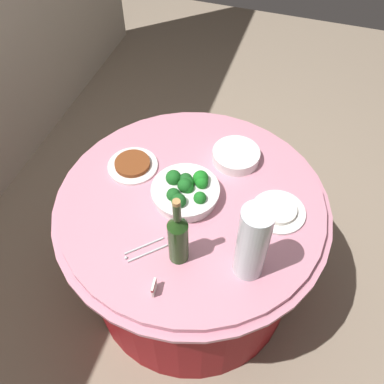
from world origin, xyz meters
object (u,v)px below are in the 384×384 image
(wine_bottle, at_px, (178,237))
(plate_stack, at_px, (236,156))
(food_plate_rice, at_px, (278,211))
(label_placard_front, at_px, (155,287))
(decorative_fruit_vase, at_px, (252,247))
(broccoli_bowl, at_px, (186,191))
(food_plate_stir_fry, at_px, (133,165))
(serving_tongs, at_px, (144,250))

(wine_bottle, bearing_deg, plate_stack, -8.36)
(food_plate_rice, xyz_separation_m, label_placard_front, (-0.47, 0.35, 0.02))
(wine_bottle, xyz_separation_m, decorative_fruit_vase, (0.03, -0.25, 0.02))
(broccoli_bowl, relative_size, label_placard_front, 5.09)
(decorative_fruit_vase, distance_m, food_plate_rice, 0.32)
(decorative_fruit_vase, bearing_deg, label_placard_front, 123.54)
(food_plate_stir_fry, bearing_deg, broccoli_bowl, -108.19)
(wine_bottle, relative_size, decorative_fruit_vase, 0.99)
(wine_bottle, relative_size, food_plate_rice, 1.53)
(decorative_fruit_vase, distance_m, serving_tongs, 0.42)
(decorative_fruit_vase, relative_size, serving_tongs, 2.34)
(label_placard_front, bearing_deg, food_plate_stir_fry, 30.39)
(decorative_fruit_vase, height_order, food_plate_rice, decorative_fruit_vase)
(plate_stack, relative_size, serving_tongs, 1.45)
(food_plate_stir_fry, bearing_deg, food_plate_rice, -94.53)
(plate_stack, height_order, label_placard_front, label_placard_front)
(wine_bottle, height_order, serving_tongs, wine_bottle)
(label_placard_front, bearing_deg, broccoli_bowl, 3.99)
(plate_stack, xyz_separation_m, wine_bottle, (-0.55, 0.08, 0.10))
(broccoli_bowl, xyz_separation_m, serving_tongs, (-0.29, 0.07, -0.04))
(food_plate_stir_fry, bearing_deg, wine_bottle, -136.95)
(broccoli_bowl, bearing_deg, plate_stack, -27.65)
(food_plate_stir_fry, xyz_separation_m, food_plate_rice, (-0.05, -0.65, -0.00))
(food_plate_rice, bearing_deg, plate_stack, 45.20)
(plate_stack, relative_size, label_placard_front, 3.82)
(broccoli_bowl, xyz_separation_m, food_plate_rice, (0.04, -0.38, -0.03))
(serving_tongs, bearing_deg, broccoli_bowl, -13.45)
(broccoli_bowl, relative_size, food_plate_rice, 1.27)
(plate_stack, xyz_separation_m, food_plate_stir_fry, (-0.18, 0.42, -0.01))
(serving_tongs, relative_size, food_plate_rice, 0.66)
(serving_tongs, bearing_deg, food_plate_stir_fry, 28.46)
(label_placard_front, bearing_deg, serving_tongs, 35.22)
(broccoli_bowl, relative_size, wine_bottle, 0.83)
(broccoli_bowl, relative_size, serving_tongs, 1.93)
(serving_tongs, distance_m, label_placard_front, 0.18)
(food_plate_stir_fry, distance_m, food_plate_rice, 0.66)
(serving_tongs, relative_size, label_placard_front, 2.64)
(plate_stack, bearing_deg, food_plate_rice, -134.80)
(food_plate_rice, relative_size, label_placard_front, 4.00)
(serving_tongs, bearing_deg, label_placard_front, -144.78)
(broccoli_bowl, bearing_deg, serving_tongs, 166.55)
(food_plate_rice, bearing_deg, serving_tongs, 126.48)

